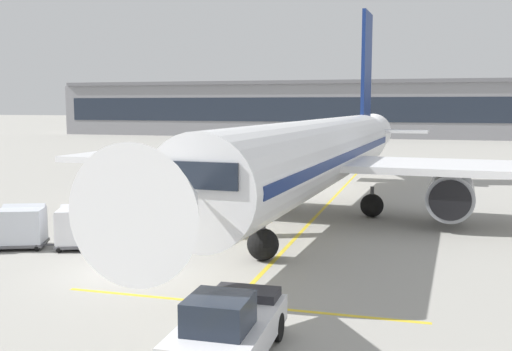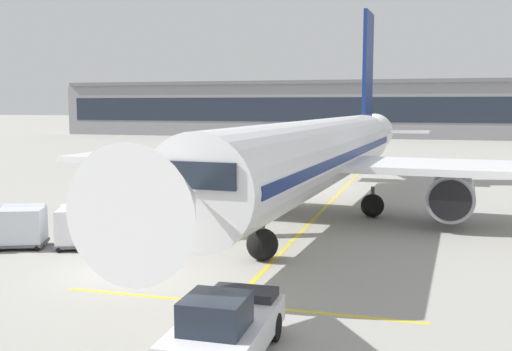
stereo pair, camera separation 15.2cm
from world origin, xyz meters
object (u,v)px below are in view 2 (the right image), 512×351
Objects in this scene: safety_cone_engine_keepout at (183,214)px; baggage_cart_second at (80,226)px; belt_loader at (209,219)px; safety_cone_nose_mark at (193,211)px; parked_airplane at (320,154)px; pushback_tug at (225,327)px; baggage_cart_lead at (146,225)px; ground_crew_marshaller at (120,223)px; safety_cone_wingtip at (193,208)px; baggage_cart_third at (22,225)px; ground_crew_by_loader at (172,216)px; ground_crew_by_carts at (164,219)px.

baggage_cart_second is at bearing -103.82° from safety_cone_engine_keepout.
safety_cone_nose_mark is at bearing 120.79° from belt_loader.
parked_airplane reaches higher than safety_cone_nose_mark.
baggage_cart_second is 13.46m from pushback_tug.
baggage_cart_lead and baggage_cart_second have the same top height.
pushback_tug is at bearing -63.73° from safety_cone_engine_keepout.
belt_loader is at bearing -51.33° from safety_cone_engine_keepout.
pushback_tug is (5.24, -12.84, -0.02)m from belt_loader.
belt_loader is 4.25m from ground_crew_marshaller.
pushback_tug is at bearing -42.55° from baggage_cart_second.
baggage_cart_third is at bearing -114.22° from safety_cone_wingtip.
parked_airplane is 58.50× the size of safety_cone_nose_mark.
ground_crew_by_loader is at bearing 84.71° from baggage_cart_lead.
belt_loader is at bearing 112.18° from pushback_tug.
belt_loader reaches higher than ground_crew_by_carts.
baggage_cart_lead is 1.61× the size of ground_crew_by_loader.
ground_crew_by_loader is at bearing -130.94° from parked_airplane.
baggage_cart_second is 1.61× the size of ground_crew_marshaller.
pushback_tug is at bearing -50.02° from ground_crew_marshaller.
baggage_cart_second is (-2.69, -1.04, 0.00)m from baggage_cart_lead.
baggage_cart_second is at bearing 13.14° from baggage_cart_third.
ground_crew_by_loader is (5.49, 4.02, -0.00)m from baggage_cart_third.
ground_crew_marshaller is 2.69× the size of safety_cone_engine_keepout.
pushback_tug is 2.54× the size of ground_crew_by_carts.
baggage_cart_lead is at bearing -81.96° from safety_cone_engine_keepout.
parked_airplane is 7.89m from safety_cone_nose_mark.
safety_cone_nose_mark reaches higher than safety_cone_wingtip.
safety_cone_wingtip is (1.73, 8.98, -0.66)m from baggage_cart_second.
safety_cone_wingtip is at bearing 112.15° from safety_cone_nose_mark.
belt_loader reaches higher than pushback_tug.
baggage_cart_lead is at bearing -5.19° from ground_crew_marshaller.
ground_crew_by_loader is (-6.03, -6.95, -2.56)m from parked_airplane.
safety_cone_engine_keepout is 0.79m from safety_cone_nose_mark.
parked_airplane is 23.70× the size of ground_crew_by_carts.
belt_loader is at bearing -59.21° from safety_cone_nose_mark.
parked_airplane reaches higher than safety_cone_wingtip.
baggage_cart_third is (-11.52, -10.96, -2.56)m from parked_airplane.
ground_crew_by_carts reaches higher than safety_cone_engine_keepout.
baggage_cart_lead is 2.89m from baggage_cart_second.
safety_cone_engine_keepout is at bearing 128.67° from belt_loader.
safety_cone_wingtip is at bearing 100.02° from ground_crew_by_carts.
safety_cone_nose_mark is (-7.81, 17.16, -0.48)m from pushback_tug.
safety_cone_engine_keepout is at bearing -112.65° from safety_cone_nose_mark.
baggage_cart_second is (-8.94, -10.36, -2.56)m from parked_airplane.
safety_cone_engine_keepout is 0.92× the size of safety_cone_nose_mark.
baggage_cart_second is at bearing -141.36° from belt_loader.
ground_crew_by_carts is at bearing -82.12° from safety_cone_nose_mark.
ground_crew_by_carts is (5.45, 3.15, -0.00)m from baggage_cart_third.
ground_crew_by_loader is (2.91, 3.41, -0.00)m from baggage_cart_second.
baggage_cart_third is at bearing -166.86° from baggage_cart_second.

